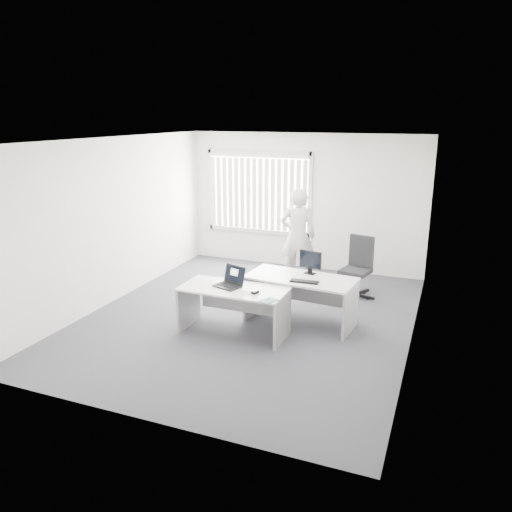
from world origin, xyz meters
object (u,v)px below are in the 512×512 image
at_px(desk_far, 300,290).
at_px(person, 298,236).
at_px(monitor, 310,262).
at_px(office_chair, 356,278).
at_px(laptop, 227,277).
at_px(desk_near, 234,301).

bearing_deg(desk_far, person, 113.67).
height_order(person, monitor, person).
xyz_separation_m(desk_far, monitor, (0.08, 0.22, 0.39)).
distance_m(desk_far, office_chair, 1.65).
relative_size(laptop, monitor, 1.02).
height_order(desk_far, laptop, laptop).
relative_size(desk_far, person, 0.93).
distance_m(desk_far, person, 2.02).
distance_m(office_chair, person, 1.39).
bearing_deg(desk_near, office_chair, 59.05).
relative_size(person, laptop, 4.89).
relative_size(person, monitor, 5.01).
relative_size(desk_near, office_chair, 1.45).
relative_size(desk_near, desk_far, 0.92).
bearing_deg(desk_far, desk_near, -132.39).
relative_size(office_chair, laptop, 2.89).
xyz_separation_m(desk_near, monitor, (0.89, 0.95, 0.42)).
bearing_deg(desk_near, desk_far, 42.89).
distance_m(office_chair, monitor, 1.53).
bearing_deg(office_chair, person, 177.77).
height_order(desk_far, office_chair, office_chair).
bearing_deg(office_chair, laptop, -109.85).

